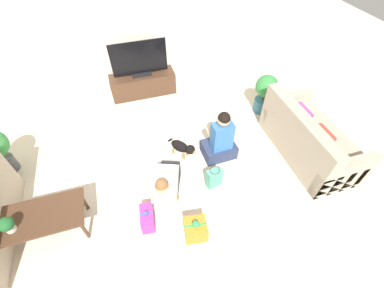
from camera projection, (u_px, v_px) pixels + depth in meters
The scene contains 14 objects.
ground_plane at pixel (163, 182), 3.96m from camera, with size 16.00×16.00×0.00m, color beige.
wall_back at pixel (125, 28), 4.71m from camera, with size 8.40×0.06×2.60m.
sofa_right at pixel (308, 139), 4.15m from camera, with size 0.87×1.72×0.87m.
coffee_table at pixel (39, 218), 3.14m from camera, with size 1.07×0.55×0.43m.
tv_console at pixel (143, 84), 5.34m from camera, with size 1.31×0.42×0.45m.
tv at pixel (139, 61), 4.95m from camera, with size 1.08×0.20×0.69m.
potted_plant_corner_right at pixel (265, 92), 4.81m from camera, with size 0.42×0.42×0.77m.
person_kneeling at pixel (167, 182), 3.56m from camera, with size 0.57×0.83×0.77m.
person_sitting at pixel (220, 141), 4.07m from camera, with size 0.53×0.49×0.95m.
dog at pixel (183, 147), 4.18m from camera, with size 0.38×0.45×0.32m.
gift_box_a at pixel (196, 229), 3.30m from camera, with size 0.32×0.31×0.33m.
gift_box_b at pixel (147, 218), 3.42m from camera, with size 0.20×0.35×0.29m.
gift_bag_a at pixel (214, 178), 3.80m from camera, with size 0.25×0.17×0.36m.
tabletop_plant at pixel (6, 225), 2.90m from camera, with size 0.17×0.17×0.22m.
Camera 1 is at (-0.24, -2.29, 3.30)m, focal length 24.00 mm.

